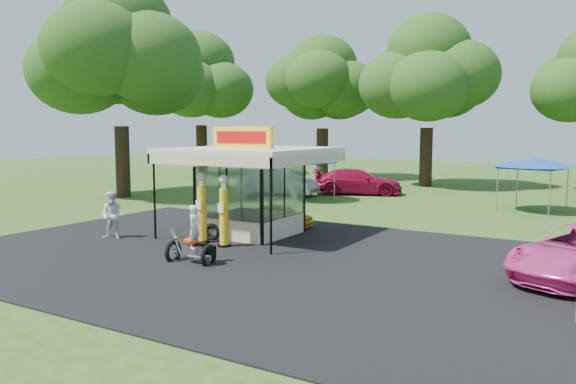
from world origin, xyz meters
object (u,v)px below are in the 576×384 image
bg_car_a (278,182)px  bg_car_b (358,182)px  spectator_west (113,215)px  tent_east (534,163)px  gas_station_kiosk (251,189)px  motorcycle (193,240)px  gas_pump_left (202,209)px  gas_pump_right (224,213)px  tent_west (304,158)px  kiosk_car (281,215)px

bg_car_a → bg_car_b: 5.05m
spectator_west → tent_east: 19.99m
bg_car_a → tent_east: tent_east is taller
gas_station_kiosk → motorcycle: bearing=-76.3°
spectator_west → bg_car_b: spectator_west is taller
motorcycle → spectator_west: bearing=159.5°
motorcycle → tent_east: bearing=62.2°
spectator_west → bg_car_a: bearing=78.8°
gas_pump_left → gas_pump_right: 1.12m
bg_car_a → spectator_west: bearing=-180.0°
gas_pump_left → tent_west: tent_west is taller
spectator_west → tent_east: bearing=32.5°
gas_station_kiosk → kiosk_car: 2.56m
gas_station_kiosk → gas_pump_left: size_ratio=2.10×
motorcycle → bg_car_b: 19.68m
kiosk_car → tent_west: size_ratio=0.73×
gas_pump_left → motorcycle: (1.76, -2.55, -0.50)m
tent_east → gas_pump_right: bearing=-118.5°
gas_pump_left → spectator_west: size_ratio=1.43×
bg_car_a → bg_car_b: bearing=-59.8°
kiosk_car → tent_west: tent_west is taller
gas_station_kiosk → kiosk_car: bearing=90.0°
motorcycle → kiosk_car: motorcycle is taller
tent_east → motorcycle: bearing=-113.2°
bg_car_b → tent_west: 4.90m
gas_pump_right → tent_east: (7.95, 14.64, 1.23)m
gas_station_kiosk → tent_east: (8.44, 12.31, 0.66)m
bg_car_a → tent_west: bearing=-124.4°
gas_pump_right → spectator_west: gas_pump_right is taller
gas_pump_right → kiosk_car: size_ratio=0.90×
tent_west → tent_east: bearing=9.6°
tent_west → bg_car_a: bearing=153.3°
kiosk_car → spectator_west: 6.79m
bg_car_a → bg_car_b: (3.99, 3.10, -0.02)m
kiosk_car → tent_east: bearing=-39.9°
gas_pump_left → gas_pump_right: (1.10, -0.15, -0.01)m
gas_pump_left → tent_east: tent_east is taller
gas_pump_right → tent_east: tent_east is taller
gas_station_kiosk → gas_pump_right: size_ratio=2.12×
tent_west → gas_pump_right: bearing=-72.8°
spectator_west → tent_west: size_ratio=0.47×
spectator_west → tent_east: tent_east is taller
gas_station_kiosk → kiosk_car: gas_station_kiosk is taller
gas_pump_right → bg_car_a: 15.38m
gas_pump_left → tent_east: (9.06, 14.48, 1.21)m
tent_west → kiosk_car: bearing=-67.1°
gas_station_kiosk → bg_car_b: size_ratio=0.98×
gas_station_kiosk → tent_west: bearing=108.4°
bg_car_a → tent_west: 3.31m
bg_car_a → tent_west: (2.58, -1.30, 1.61)m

